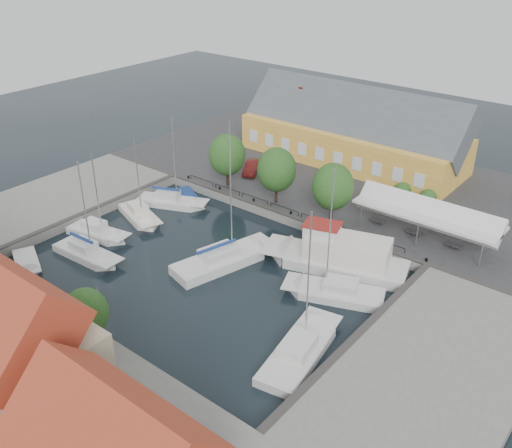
{
  "coord_description": "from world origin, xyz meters",
  "views": [
    {
      "loc": [
        31.33,
        -33.15,
        28.24
      ],
      "look_at": [
        0.0,
        6.0,
        1.5
      ],
      "focal_mm": 40.0,
      "sensor_mm": 36.0,
      "label": 1
    }
  ],
  "objects_px": {
    "tent_canopy": "(427,214)",
    "east_boat_c": "(299,353)",
    "car_red": "(252,167)",
    "west_boat_b": "(140,216)",
    "west_boat_a": "(171,203)",
    "launch_sw": "(27,264)",
    "east_boat_a": "(336,294)",
    "west_boat_c": "(98,234)",
    "west_boat_d": "(87,255)",
    "center_sailboat": "(223,261)",
    "launch_nw": "(187,196)",
    "warehouse": "(350,133)",
    "trawler": "(340,258)"
  },
  "relations": [
    {
      "from": "west_boat_b",
      "to": "trawler",
      "type": "bearing_deg",
      "value": 12.64
    },
    {
      "from": "launch_sw",
      "to": "launch_nw",
      "type": "bearing_deg",
      "value": 86.8
    },
    {
      "from": "launch_nw",
      "to": "east_boat_a",
      "type": "bearing_deg",
      "value": -14.75
    },
    {
      "from": "west_boat_a",
      "to": "east_boat_c",
      "type": "bearing_deg",
      "value": -24.38
    },
    {
      "from": "trawler",
      "to": "east_boat_a",
      "type": "height_order",
      "value": "east_boat_a"
    },
    {
      "from": "west_boat_c",
      "to": "west_boat_d",
      "type": "xyz_separation_m",
      "value": [
        2.54,
        -3.19,
        0.01
      ]
    },
    {
      "from": "east_boat_a",
      "to": "west_boat_c",
      "type": "xyz_separation_m",
      "value": [
        -24.37,
        -6.07,
        -0.0
      ]
    },
    {
      "from": "east_boat_a",
      "to": "west_boat_d",
      "type": "distance_m",
      "value": 23.71
    },
    {
      "from": "west_boat_a",
      "to": "launch_sw",
      "type": "relative_size",
      "value": 1.96
    },
    {
      "from": "west_boat_a",
      "to": "launch_nw",
      "type": "distance_m",
      "value": 2.76
    },
    {
      "from": "trawler",
      "to": "tent_canopy",
      "type": "bearing_deg",
      "value": 61.58
    },
    {
      "from": "west_boat_b",
      "to": "west_boat_c",
      "type": "distance_m",
      "value": 5.28
    },
    {
      "from": "warehouse",
      "to": "launch_sw",
      "type": "bearing_deg",
      "value": -105.12
    },
    {
      "from": "car_red",
      "to": "west_boat_b",
      "type": "height_order",
      "value": "west_boat_b"
    },
    {
      "from": "warehouse",
      "to": "west_boat_a",
      "type": "relative_size",
      "value": 2.63
    },
    {
      "from": "west_boat_b",
      "to": "west_boat_d",
      "type": "xyz_separation_m",
      "value": [
        2.19,
        -8.45,
        0.01
      ]
    },
    {
      "from": "launch_sw",
      "to": "launch_nw",
      "type": "relative_size",
      "value": 1.34
    },
    {
      "from": "trawler",
      "to": "east_boat_a",
      "type": "bearing_deg",
      "value": -62.01
    },
    {
      "from": "warehouse",
      "to": "center_sailboat",
      "type": "xyz_separation_m",
      "value": [
        3.44,
        -28.34,
        -4.07
      ]
    },
    {
      "from": "tent_canopy",
      "to": "east_boat_c",
      "type": "relative_size",
      "value": 1.16
    },
    {
      "from": "warehouse",
      "to": "launch_nw",
      "type": "distance_m",
      "value": 22.49
    },
    {
      "from": "trawler",
      "to": "west_boat_b",
      "type": "xyz_separation_m",
      "value": [
        -21.84,
        -4.9,
        -0.76
      ]
    },
    {
      "from": "east_boat_a",
      "to": "west_boat_c",
      "type": "bearing_deg",
      "value": -166.01
    },
    {
      "from": "west_boat_b",
      "to": "west_boat_c",
      "type": "xyz_separation_m",
      "value": [
        -0.35,
        -5.27,
        0.0
      ]
    },
    {
      "from": "car_red",
      "to": "launch_nw",
      "type": "distance_m",
      "value": 8.93
    },
    {
      "from": "west_boat_d",
      "to": "east_boat_a",
      "type": "bearing_deg",
      "value": 22.99
    },
    {
      "from": "west_boat_b",
      "to": "west_boat_d",
      "type": "distance_m",
      "value": 8.73
    },
    {
      "from": "warehouse",
      "to": "east_boat_a",
      "type": "relative_size",
      "value": 2.34
    },
    {
      "from": "east_boat_a",
      "to": "launch_sw",
      "type": "bearing_deg",
      "value": -151.56
    },
    {
      "from": "center_sailboat",
      "to": "east_boat_a",
      "type": "height_order",
      "value": "center_sailboat"
    },
    {
      "from": "car_red",
      "to": "center_sailboat",
      "type": "relative_size",
      "value": 0.31
    },
    {
      "from": "center_sailboat",
      "to": "east_boat_a",
      "type": "bearing_deg",
      "value": 11.32
    },
    {
      "from": "car_red",
      "to": "center_sailboat",
      "type": "bearing_deg",
      "value": -87.08
    },
    {
      "from": "car_red",
      "to": "launch_sw",
      "type": "bearing_deg",
      "value": -126.41
    },
    {
      "from": "warehouse",
      "to": "center_sailboat",
      "type": "height_order",
      "value": "center_sailboat"
    },
    {
      "from": "tent_canopy",
      "to": "trawler",
      "type": "bearing_deg",
      "value": -118.42
    },
    {
      "from": "west_boat_b",
      "to": "launch_sw",
      "type": "distance_m",
      "value": 12.82
    },
    {
      "from": "tent_canopy",
      "to": "east_boat_a",
      "type": "distance_m",
      "value": 12.97
    },
    {
      "from": "trawler",
      "to": "west_boat_b",
      "type": "bearing_deg",
      "value": -167.36
    },
    {
      "from": "east_boat_c",
      "to": "west_boat_d",
      "type": "distance_m",
      "value": 23.71
    },
    {
      "from": "tent_canopy",
      "to": "east_boat_c",
      "type": "bearing_deg",
      "value": -91.18
    },
    {
      "from": "center_sailboat",
      "to": "launch_sw",
      "type": "xyz_separation_m",
      "value": [
        -14.18,
        -11.4,
        -0.27
      ]
    },
    {
      "from": "west_boat_a",
      "to": "launch_sw",
      "type": "xyz_separation_m",
      "value": [
        -1.26,
        -17.13,
        -0.18
      ]
    },
    {
      "from": "trawler",
      "to": "west_boat_a",
      "type": "height_order",
      "value": "west_boat_a"
    },
    {
      "from": "center_sailboat",
      "to": "launch_nw",
      "type": "height_order",
      "value": "center_sailboat"
    },
    {
      "from": "launch_sw",
      "to": "trawler",
      "type": "bearing_deg",
      "value": 37.66
    },
    {
      "from": "car_red",
      "to": "east_boat_c",
      "type": "distance_m",
      "value": 32.25
    },
    {
      "from": "west_boat_c",
      "to": "east_boat_a",
      "type": "bearing_deg",
      "value": 13.99
    },
    {
      "from": "warehouse",
      "to": "launch_nw",
      "type": "relative_size",
      "value": 6.89
    },
    {
      "from": "tent_canopy",
      "to": "west_boat_a",
      "type": "distance_m",
      "value": 27.71
    }
  ]
}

